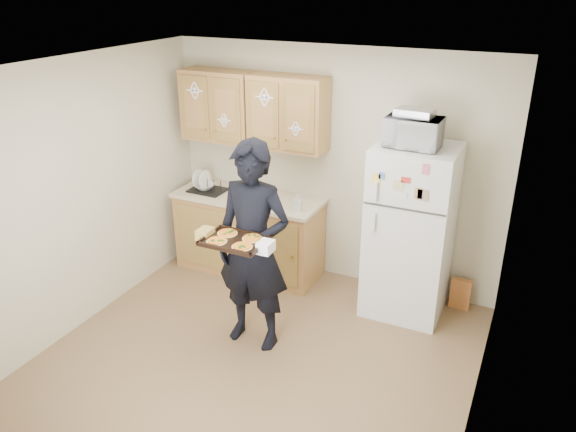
{
  "coord_description": "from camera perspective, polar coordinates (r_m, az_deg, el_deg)",
  "views": [
    {
      "loc": [
        1.97,
        -3.48,
        3.13
      ],
      "look_at": [
        0.12,
        0.45,
        1.24
      ],
      "focal_mm": 35.0,
      "sensor_mm": 36.0,
      "label": 1
    }
  ],
  "objects": [
    {
      "name": "base_cabinet",
      "position": [
        6.31,
        -3.96,
        -1.93
      ],
      "size": [
        1.6,
        0.6,
        0.86
      ],
      "primitive_type": "cube",
      "color": "#9A5D35",
      "rests_on": "floor"
    },
    {
      "name": "pizza_front_left",
      "position": [
        4.53,
        -7.25,
        -2.52
      ],
      "size": [
        0.17,
        0.17,
        0.02
      ],
      "primitive_type": "cylinder",
      "color": "#FFAC20",
      "rests_on": "baking_tray"
    },
    {
      "name": "cereal_box",
      "position": [
        5.96,
        17.11,
        -7.57
      ],
      "size": [
        0.2,
        0.07,
        0.32
      ],
      "primitive_type": "cube",
      "color": "gold",
      "rests_on": "floor"
    },
    {
      "name": "upper_cab_left",
      "position": [
        6.17,
        -7.02,
        11.07
      ],
      "size": [
        0.8,
        0.33,
        0.75
      ],
      "primitive_type": "cube",
      "color": "#9A5D35",
      "rests_on": "wall_back"
    },
    {
      "name": "refrigerator",
      "position": [
        5.51,
        12.28,
        -1.57
      ],
      "size": [
        0.75,
        0.7,
        1.7
      ],
      "primitive_type": "cube",
      "color": "white",
      "rests_on": "floor"
    },
    {
      "name": "person",
      "position": [
        4.86,
        -3.56,
        -3.2
      ],
      "size": [
        0.69,
        0.46,
        1.9
      ],
      "primitive_type": "imported",
      "rotation": [
        0.0,
        0.0,
        0.0
      ],
      "color": "black",
      "rests_on": "floor"
    },
    {
      "name": "pizza_front_right",
      "position": [
        4.42,
        -4.68,
        -3.09
      ],
      "size": [
        0.17,
        0.17,
        0.02
      ],
      "primitive_type": "cylinder",
      "color": "#FFAC20",
      "rests_on": "baking_tray"
    },
    {
      "name": "foil_pan",
      "position": [
        5.13,
        12.76,
        10.21
      ],
      "size": [
        0.34,
        0.25,
        0.07
      ],
      "primitive_type": "cube",
      "rotation": [
        0.0,
        0.0,
        -0.08
      ],
      "color": "silver",
      "rests_on": "microwave"
    },
    {
      "name": "soap_bottle",
      "position": [
        5.69,
        0.99,
        1.37
      ],
      "size": [
        0.1,
        0.1,
        0.18
      ],
      "primitive_type": "imported",
      "rotation": [
        0.0,
        0.0,
        0.24
      ],
      "color": "white",
      "rests_on": "countertop"
    },
    {
      "name": "bowl",
      "position": [
        6.32,
        -8.52,
        3.0
      ],
      "size": [
        0.29,
        0.29,
        0.06
      ],
      "primitive_type": "imported",
      "rotation": [
        0.0,
        0.0,
        -0.29
      ],
      "color": "silver",
      "rests_on": "dish_rack"
    },
    {
      "name": "floor",
      "position": [
        5.08,
        -3.49,
        -14.65
      ],
      "size": [
        3.6,
        3.6,
        0.0
      ],
      "primitive_type": "plane",
      "color": "brown",
      "rests_on": "ground"
    },
    {
      "name": "wall_left",
      "position": [
        5.46,
        -20.66,
        1.77
      ],
      "size": [
        0.04,
        3.6,
        2.5
      ],
      "primitive_type": "cube",
      "color": "beige",
      "rests_on": "floor"
    },
    {
      "name": "pizza_back_right",
      "position": [
        4.55,
        -3.64,
        -2.25
      ],
      "size": [
        0.17,
        0.17,
        0.02
      ],
      "primitive_type": "cylinder",
      "color": "#FFAC20",
      "rests_on": "baking_tray"
    },
    {
      "name": "wall_front",
      "position": [
        3.2,
        -20.13,
        -14.2
      ],
      "size": [
        3.6,
        0.04,
        2.5
      ],
      "primitive_type": "cube",
      "color": "beige",
      "rests_on": "floor"
    },
    {
      "name": "microwave",
      "position": [
        5.14,
        12.59,
        8.3
      ],
      "size": [
        0.49,
        0.34,
        0.27
      ],
      "primitive_type": "imported",
      "rotation": [
        0.0,
        0.0,
        -0.01
      ],
      "color": "white",
      "rests_on": "refrigerator"
    },
    {
      "name": "ceiling",
      "position": [
        4.05,
        -4.37,
        14.45
      ],
      "size": [
        3.6,
        3.6,
        0.0
      ],
      "primitive_type": "plane",
      "color": "silver",
      "rests_on": "wall_back"
    },
    {
      "name": "pizza_back_left",
      "position": [
        4.66,
        -6.17,
        -1.71
      ],
      "size": [
        0.17,
        0.17,
        0.02
      ],
      "primitive_type": "cylinder",
      "color": "#FFAC20",
      "rests_on": "baking_tray"
    },
    {
      "name": "baking_tray",
      "position": [
        4.55,
        -5.44,
        -2.59
      ],
      "size": [
        0.5,
        0.37,
        0.04
      ],
      "primitive_type": "cube",
      "rotation": [
        0.0,
        0.0,
        0.0
      ],
      "color": "black",
      "rests_on": "person"
    },
    {
      "name": "wall_right",
      "position": [
        3.96,
        19.76,
        -6.42
      ],
      "size": [
        0.04,
        3.6,
        2.5
      ],
      "primitive_type": "cube",
      "color": "beige",
      "rests_on": "floor"
    },
    {
      "name": "countertop",
      "position": [
        6.13,
        -4.08,
        1.87
      ],
      "size": [
        1.64,
        0.64,
        0.04
      ],
      "primitive_type": "cube",
      "color": "beige",
      "rests_on": "base_cabinet"
    },
    {
      "name": "upper_cab_right",
      "position": [
        5.78,
        0.02,
        10.41
      ],
      "size": [
        0.8,
        0.33,
        0.75
      ],
      "primitive_type": "cube",
      "color": "#9A5D35",
      "rests_on": "wall_back"
    },
    {
      "name": "wall_back",
      "position": [
        5.94,
        4.55,
        4.93
      ],
      "size": [
        3.6,
        0.04,
        2.5
      ],
      "primitive_type": "cube",
      "color": "beige",
      "rests_on": "floor"
    },
    {
      "name": "dish_rack",
      "position": [
        6.29,
        -8.19,
        3.2
      ],
      "size": [
        0.4,
        0.3,
        0.16
      ],
      "primitive_type": "cube",
      "rotation": [
        0.0,
        0.0,
        -0.02
      ],
      "color": "black",
      "rests_on": "countertop"
    }
  ]
}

